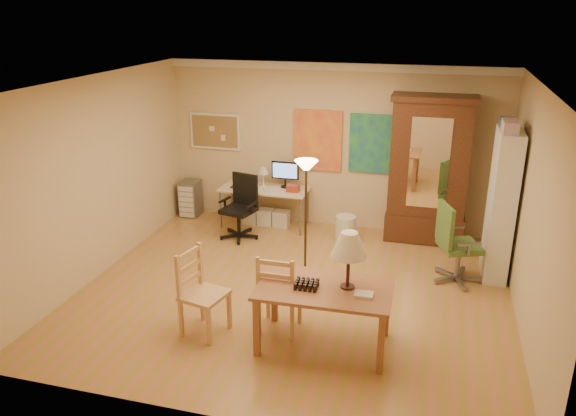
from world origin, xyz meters
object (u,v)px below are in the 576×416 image
(computer_desk, at_px, (267,203))
(office_chair_green, at_px, (455,261))
(bookshelf, at_px, (501,205))
(office_chair_black, at_px, (240,221))
(armoire, at_px, (428,179))
(dining_table, at_px, (333,275))

(computer_desk, height_order, office_chair_green, same)
(office_chair_green, distance_m, bookshelf, 0.97)
(office_chair_black, relative_size, armoire, 0.45)
(dining_table, relative_size, armoire, 0.63)
(computer_desk, relative_size, armoire, 0.64)
(computer_desk, bearing_deg, bookshelf, -14.30)
(office_chair_black, height_order, office_chair_green, office_chair_green)
(office_chair_green, bearing_deg, office_chair_black, 168.48)
(dining_table, height_order, armoire, armoire)
(office_chair_black, height_order, bookshelf, bookshelf)
(office_chair_black, xyz_separation_m, office_chair_green, (3.32, -0.68, 0.02))
(bookshelf, bearing_deg, office_chair_black, 175.53)
(dining_table, relative_size, office_chair_black, 1.43)
(office_chair_black, bearing_deg, bookshelf, -4.47)
(dining_table, height_order, office_chair_green, dining_table)
(bookshelf, bearing_deg, computer_desk, 165.70)
(dining_table, distance_m, computer_desk, 3.70)
(office_chair_green, bearing_deg, armoire, 108.71)
(armoire, bearing_deg, office_chair_black, -166.26)
(computer_desk, distance_m, office_chair_black, 0.68)
(computer_desk, relative_size, office_chair_green, 1.32)
(computer_desk, height_order, office_chair_black, computer_desk)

